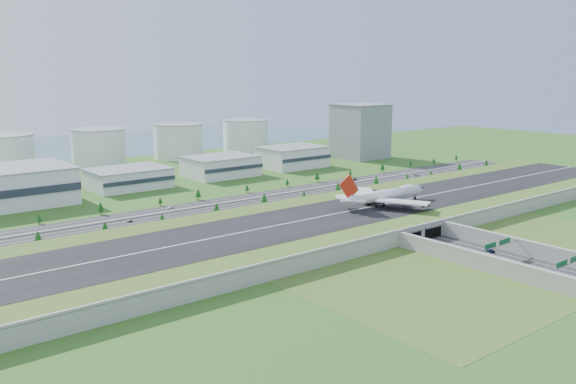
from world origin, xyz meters
TOP-DOWN VIEW (x-y plane):
  - ground at (0.00, 0.00)m, footprint 1200.00×1200.00m
  - airfield_deck at (0.00, -0.09)m, footprint 520.00×100.00m
  - underpass_road at (0.00, -99.42)m, footprint 38.80×120.40m
  - sign_gantry_near at (0.00, -95.04)m, footprint 38.70×0.70m
  - sign_gantry_far at (0.00, -130.04)m, footprint 38.70×0.70m
  - north_expressway at (0.00, 95.00)m, footprint 560.00×36.00m
  - tree_row at (7.15, 94.37)m, footprint 499.34×48.64m
  - hangar_mid_a at (-60.00, 190.00)m, footprint 58.00×42.00m
  - hangar_mid_b at (25.00, 190.00)m, footprint 58.00×42.00m
  - hangar_mid_c at (105.00, 190.00)m, footprint 58.00×42.00m
  - office_tower at (200.00, 195.00)m, footprint 46.00×46.00m
  - fuel_tank_a at (-120.00, 310.00)m, footprint 50.00×50.00m
  - fuel_tank_b at (-35.00, 310.00)m, footprint 50.00×50.00m
  - fuel_tank_c at (50.00, 310.00)m, footprint 50.00×50.00m
  - fuel_tank_d at (135.00, 310.00)m, footprint 50.00×50.00m
  - bay_water at (0.00, 480.00)m, footprint 1200.00×260.00m
  - boeing_747 at (23.21, -0.88)m, footprint 71.73×67.61m
  - car_0 at (-8.35, -79.66)m, footprint 2.77×4.56m
  - car_1 at (-7.07, -125.18)m, footprint 3.01×5.36m
  - car_2 at (9.89, -84.93)m, footprint 3.77×5.75m
  - car_4 at (-105.88, 86.73)m, footprint 3.95×1.82m
  - car_5 at (101.53, 103.14)m, footprint 4.59×3.17m
  - car_6 at (157.93, 84.33)m, footprint 5.91×3.35m
  - car_7 at (-69.90, 104.25)m, footprint 5.90×3.66m

SIDE VIEW (x-z plane):
  - ground at x=0.00m, z-range 0.00..0.00m
  - bay_water at x=0.00m, z-range 0.00..0.06m
  - north_expressway at x=0.00m, z-range 0.00..0.12m
  - car_4 at x=-105.88m, z-range 0.12..1.43m
  - car_5 at x=101.53m, z-range 0.12..1.55m
  - car_0 at x=-8.35m, z-range 0.12..1.57m
  - car_2 at x=9.89m, z-range 0.12..1.59m
  - car_6 at x=157.93m, z-range 0.12..1.68m
  - car_7 at x=-69.90m, z-range 0.12..1.71m
  - car_1 at x=-7.07m, z-range 0.12..1.79m
  - underpass_road at x=0.00m, z-range -0.57..7.43m
  - airfield_deck at x=0.00m, z-range -0.48..8.72m
  - tree_row at x=7.15m, z-range 0.38..8.77m
  - sign_gantry_near at x=0.00m, z-range 2.05..11.85m
  - sign_gantry_far at x=0.00m, z-range 2.05..11.85m
  - hangar_mid_a at x=-60.00m, z-range 0.00..15.00m
  - hangar_mid_b at x=25.00m, z-range 0.00..17.00m
  - hangar_mid_c at x=105.00m, z-range 0.00..19.00m
  - boeing_747 at x=23.21m, z-range 3.19..25.35m
  - fuel_tank_a at x=-120.00m, z-range 0.00..35.00m
  - fuel_tank_b at x=-35.00m, z-range 0.00..35.00m
  - fuel_tank_c at x=50.00m, z-range 0.00..35.00m
  - fuel_tank_d at x=135.00m, z-range 0.00..35.00m
  - office_tower at x=200.00m, z-range 0.00..55.00m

